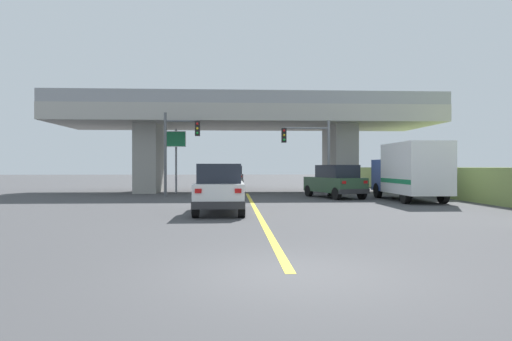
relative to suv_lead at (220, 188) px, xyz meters
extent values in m
plane|color=#424244|center=(1.55, 16.25, -1.01)|extent=(160.00, 160.00, 0.00)
cube|color=#A8A59E|center=(1.55, 16.25, 4.63)|extent=(28.23, 8.64, 1.18)
cube|color=#9A9891|center=(-5.74, 16.25, 1.51)|extent=(1.66, 5.18, 5.06)
cube|color=#9A9891|center=(8.83, 16.25, 1.51)|extent=(1.66, 5.18, 5.06)
cube|color=gray|center=(1.55, 12.08, 5.67)|extent=(28.23, 0.20, 0.90)
cube|color=gray|center=(1.55, 20.42, 5.67)|extent=(28.23, 0.20, 0.90)
cube|color=yellow|center=(1.55, 1.44, -1.01)|extent=(0.20, 24.24, 0.01)
cube|color=silver|center=(0.00, 0.12, -0.20)|extent=(1.92, 4.64, 0.90)
cube|color=#1E232D|center=(0.00, -0.23, 0.63)|extent=(1.69, 2.55, 0.76)
cube|color=#2D2D30|center=(0.00, -2.15, -0.51)|extent=(1.96, 0.20, 0.28)
cube|color=red|center=(-0.72, -2.22, 0.02)|extent=(0.24, 0.06, 0.16)
cube|color=red|center=(0.72, -2.22, 0.02)|extent=(0.24, 0.06, 0.16)
cylinder|color=black|center=(-0.86, 1.89, -0.65)|extent=(0.26, 0.72, 0.72)
cylinder|color=black|center=(0.86, 1.89, -0.65)|extent=(0.26, 0.72, 0.72)
cylinder|color=black|center=(-0.86, -1.65, -0.65)|extent=(0.26, 0.72, 0.72)
cylinder|color=black|center=(0.86, -1.65, -0.65)|extent=(0.26, 0.72, 0.72)
cube|color=#2D4C33|center=(6.78, 8.95, -0.20)|extent=(3.21, 4.89, 0.90)
cube|color=#1E232D|center=(6.89, 8.63, 0.63)|extent=(2.37, 2.89, 0.76)
cube|color=#2D2D30|center=(7.46, 6.84, -0.51)|extent=(1.92, 0.79, 0.28)
cube|color=red|center=(6.80, 6.56, 0.02)|extent=(0.25, 0.13, 0.16)
cube|color=red|center=(8.17, 7.00, 0.02)|extent=(0.25, 0.13, 0.16)
cylinder|color=black|center=(5.44, 10.31, -0.65)|extent=(0.47, 0.77, 0.72)
cylinder|color=black|center=(7.07, 10.84, -0.65)|extent=(0.47, 0.77, 0.72)
cylinder|color=black|center=(6.49, 7.06, -0.65)|extent=(0.47, 0.77, 0.72)
cylinder|color=black|center=(8.12, 7.58, -0.65)|extent=(0.47, 0.77, 0.72)
cube|color=navy|center=(10.44, 8.70, 0.39)|extent=(2.20, 2.00, 1.90)
cube|color=white|center=(10.44, 5.41, 0.81)|extent=(2.31, 4.59, 2.76)
cube|color=#197F4C|center=(10.44, 5.41, 0.12)|extent=(2.33, 4.50, 0.24)
cylinder|color=black|center=(9.44, 8.70, -0.56)|extent=(0.30, 0.90, 0.90)
cylinder|color=black|center=(11.44, 8.70, -0.56)|extent=(0.30, 0.90, 0.90)
cylinder|color=black|center=(9.44, 4.26, -0.56)|extent=(0.30, 0.90, 0.90)
cylinder|color=black|center=(11.44, 4.26, -0.56)|extent=(0.30, 0.90, 0.90)
cube|color=slate|center=(0.60, 25.03, -0.20)|extent=(1.80, 4.59, 0.90)
cube|color=#1E232D|center=(0.60, 24.69, 0.63)|extent=(1.59, 2.52, 0.76)
cube|color=#2D2D30|center=(0.60, 22.79, -0.51)|extent=(1.84, 0.20, 0.28)
cube|color=red|center=(-0.08, 22.72, 0.02)|extent=(0.24, 0.06, 0.16)
cube|color=red|center=(1.27, 22.72, 0.02)|extent=(0.24, 0.06, 0.16)
cylinder|color=black|center=(-0.20, 26.78, -0.65)|extent=(0.26, 0.72, 0.72)
cylinder|color=black|center=(1.40, 26.78, -0.65)|extent=(0.26, 0.72, 0.72)
cylinder|color=black|center=(-0.20, 23.29, -0.65)|extent=(0.26, 0.72, 0.72)
cylinder|color=black|center=(1.40, 23.29, -0.65)|extent=(0.26, 0.72, 0.72)
cylinder|color=slate|center=(6.90, 11.12, 1.49)|extent=(0.18, 0.18, 5.01)
cylinder|color=slate|center=(5.41, 11.12, 3.46)|extent=(2.99, 0.12, 0.12)
cube|color=black|center=(3.91, 11.12, 2.98)|extent=(0.32, 0.26, 0.96)
sphere|color=red|center=(3.91, 10.97, 3.28)|extent=(0.16, 0.16, 0.16)
sphere|color=gold|center=(3.91, 10.97, 2.98)|extent=(0.16, 0.16, 0.16)
sphere|color=green|center=(3.91, 10.97, 2.68)|extent=(0.16, 0.16, 0.16)
cylinder|color=#56595E|center=(-3.80, 10.71, 1.69)|extent=(0.18, 0.18, 5.40)
cylinder|color=#56595E|center=(-2.77, 10.71, 3.85)|extent=(2.06, 0.12, 0.12)
cube|color=black|center=(-1.74, 10.71, 3.37)|extent=(0.32, 0.26, 0.96)
sphere|color=red|center=(-1.74, 10.56, 3.67)|extent=(0.16, 0.16, 0.16)
sphere|color=gold|center=(-1.74, 10.56, 3.37)|extent=(0.16, 0.16, 0.16)
sphere|color=green|center=(-1.74, 10.56, 3.07)|extent=(0.16, 0.16, 0.16)
cylinder|color=slate|center=(-3.53, 14.05, 1.30)|extent=(0.14, 0.14, 4.63)
cube|color=#197242|center=(-3.53, 13.99, 2.89)|extent=(1.33, 0.08, 1.04)
cube|color=white|center=(-3.53, 13.99, 2.89)|extent=(1.41, 0.04, 1.12)
camera|label=1|loc=(0.52, -18.60, 0.88)|focal=31.72mm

